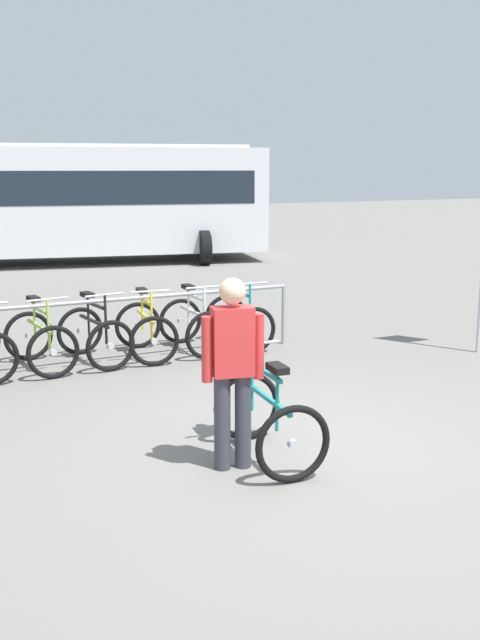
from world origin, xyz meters
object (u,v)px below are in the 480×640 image
(racked_bike_white, at_px, (194,325))
(racked_bike_black, at_px, (95,335))
(bus_distant, at_px, (73,197))
(featured_bicycle, at_px, (263,403))
(person_with_featured_bike, at_px, (233,365))
(racked_bike_lime, at_px, (40,341))
(racked_bike_teal, at_px, (239,321))
(racked_bike_yellow, at_px, (146,330))

(racked_bike_white, bearing_deg, racked_bike_black, -179.16)
(bus_distant, bearing_deg, featured_bicycle, -96.29)
(person_with_featured_bike, bearing_deg, racked_bike_lime, 103.07)
(racked_bike_black, bearing_deg, racked_bike_teal, 0.84)
(racked_bike_white, height_order, bus_distant, bus_distant)
(racked_bike_lime, height_order, bus_distant, bus_distant)
(racked_bike_yellow, relative_size, racked_bike_teal, 1.02)
(racked_bike_yellow, xyz_separation_m, person_with_featured_bike, (-0.50, -3.88, 0.54))
(racked_bike_lime, bearing_deg, racked_bike_black, 0.84)
(racked_bike_black, relative_size, person_with_featured_bike, 0.72)
(racked_bike_black, distance_m, featured_bicycle, 3.77)
(featured_bicycle, xyz_separation_m, bus_distant, (1.54, 13.97, 1.25))
(racked_bike_yellow, bearing_deg, bus_distant, 82.22)
(racked_bike_black, relative_size, bus_distant, 0.12)
(person_with_featured_bike, bearing_deg, racked_bike_teal, 64.02)
(racked_bike_lime, xyz_separation_m, bus_distant, (2.80, 10.25, 1.37))
(racked_bike_white, bearing_deg, bus_distant, 86.09)
(racked_bike_black, distance_m, racked_bike_teal, 2.10)
(racked_bike_teal, bearing_deg, racked_bike_lime, -179.16)
(racked_bike_black, xyz_separation_m, featured_bicycle, (0.56, -3.73, 0.12))
(racked_bike_white, xyz_separation_m, racked_bike_teal, (0.70, 0.01, 0.00))
(person_with_featured_bike, bearing_deg, bus_distant, 82.33)
(racked_bike_teal, bearing_deg, racked_bike_white, -179.16)
(racked_bike_yellow, relative_size, person_with_featured_bike, 0.70)
(racked_bike_lime, relative_size, racked_bike_teal, 1.03)
(racked_bike_yellow, bearing_deg, racked_bike_teal, 0.84)
(racked_bike_lime, relative_size, featured_bicycle, 0.94)
(featured_bicycle, bearing_deg, person_with_featured_bike, -157.77)
(racked_bike_lime, relative_size, racked_bike_black, 0.98)
(person_with_featured_bike, height_order, bus_distant, bus_distant)
(racked_bike_black, distance_m, racked_bike_yellow, 0.70)
(racked_bike_black, xyz_separation_m, person_with_featured_bike, (0.20, -3.87, 0.54))
(racked_bike_white, relative_size, person_with_featured_bike, 0.67)
(racked_bike_black, bearing_deg, racked_bike_white, 0.84)
(racked_bike_black, relative_size, racked_bike_white, 1.08)
(racked_bike_teal, height_order, person_with_featured_bike, person_with_featured_bike)
(bus_distant, bearing_deg, racked_bike_white, -93.91)
(racked_bike_lime, relative_size, bus_distant, 0.11)
(racked_bike_lime, bearing_deg, bus_distant, 74.73)
(racked_bike_lime, xyz_separation_m, racked_bike_white, (2.10, 0.03, -0.00))
(featured_bicycle, xyz_separation_m, person_with_featured_bike, (-0.36, -0.15, 0.42))
(racked_bike_lime, xyz_separation_m, racked_bike_yellow, (1.40, 0.02, -0.00))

